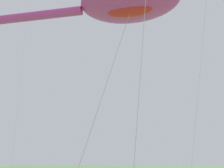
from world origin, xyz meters
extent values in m
ellipsoid|color=#CC3899|center=(2.57, 7.53, 10.32)|extent=(5.33, 6.63, 1.49)
cylinder|color=#CC3899|center=(0.84, 13.61, 10.10)|extent=(2.40, 6.75, 0.54)
ellipsoid|color=red|center=(2.57, 7.53, 9.65)|extent=(1.60, 2.71, 0.54)
cylinder|color=#B2B2B7|center=(1.84, 8.80, 4.79)|extent=(1.49, 2.58, 9.58)
cylinder|color=#B2B2B7|center=(12.39, 5.22, 8.03)|extent=(2.77, 3.53, 16.07)
cylinder|color=#B2B2B7|center=(7.02, 20.70, 10.20)|extent=(2.53, 3.59, 20.41)
camera|label=1|loc=(-8.12, 3.36, 1.45)|focal=37.96mm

